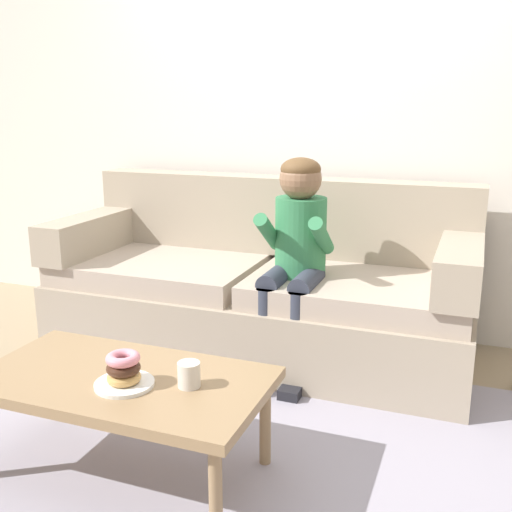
# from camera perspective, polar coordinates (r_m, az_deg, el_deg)

# --- Properties ---
(ground) EXTENTS (10.00, 10.00, 0.00)m
(ground) POSITION_cam_1_polar(r_m,az_deg,el_deg) (2.72, -3.04, -15.69)
(ground) COLOR #9E896B
(wall_back) EXTENTS (8.00, 0.10, 2.80)m
(wall_back) POSITION_cam_1_polar(r_m,az_deg,el_deg) (3.68, 5.74, 14.88)
(wall_back) COLOR silver
(wall_back) RESTS_ON ground
(area_rug) EXTENTS (2.60, 2.03, 0.01)m
(area_rug) POSITION_cam_1_polar(r_m,az_deg,el_deg) (2.52, -5.43, -18.19)
(area_rug) COLOR #9993A3
(area_rug) RESTS_ON ground
(couch) EXTENTS (2.28, 0.90, 0.94)m
(couch) POSITION_cam_1_polar(r_m,az_deg,el_deg) (3.36, 0.46, -3.35)
(couch) COLOR tan
(couch) RESTS_ON ground
(coffee_table) EXTENTS (1.07, 0.58, 0.40)m
(coffee_table) POSITION_cam_1_polar(r_m,az_deg,el_deg) (2.30, -12.54, -11.97)
(coffee_table) COLOR #937551
(coffee_table) RESTS_ON ground
(person_child) EXTENTS (0.34, 0.58, 1.10)m
(person_child) POSITION_cam_1_polar(r_m,az_deg,el_deg) (3.00, 3.81, 1.00)
(person_child) COLOR #337A4C
(person_child) RESTS_ON ground
(plate) EXTENTS (0.21, 0.21, 0.01)m
(plate) POSITION_cam_1_polar(r_m,az_deg,el_deg) (2.21, -12.37, -11.76)
(plate) COLOR white
(plate) RESTS_ON coffee_table
(donut) EXTENTS (0.15, 0.15, 0.04)m
(donut) POSITION_cam_1_polar(r_m,az_deg,el_deg) (2.19, -12.40, -11.18)
(donut) COLOR tan
(donut) RESTS_ON plate
(donut_second) EXTENTS (0.17, 0.17, 0.04)m
(donut_second) POSITION_cam_1_polar(r_m,az_deg,el_deg) (2.18, -12.46, -10.32)
(donut_second) COLOR #422619
(donut_second) RESTS_ON donut
(donut_third) EXTENTS (0.17, 0.17, 0.04)m
(donut_third) POSITION_cam_1_polar(r_m,az_deg,el_deg) (2.17, -12.51, -9.45)
(donut_third) COLOR pink
(donut_third) RESTS_ON donut_second
(mug) EXTENTS (0.08, 0.08, 0.09)m
(mug) POSITION_cam_1_polar(r_m,az_deg,el_deg) (2.15, -6.38, -11.11)
(mug) COLOR silver
(mug) RESTS_ON coffee_table
(toy_controller) EXTENTS (0.23, 0.09, 0.05)m
(toy_controller) POSITION_cam_1_polar(r_m,az_deg,el_deg) (2.97, -15.48, -12.93)
(toy_controller) COLOR gold
(toy_controller) RESTS_ON ground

